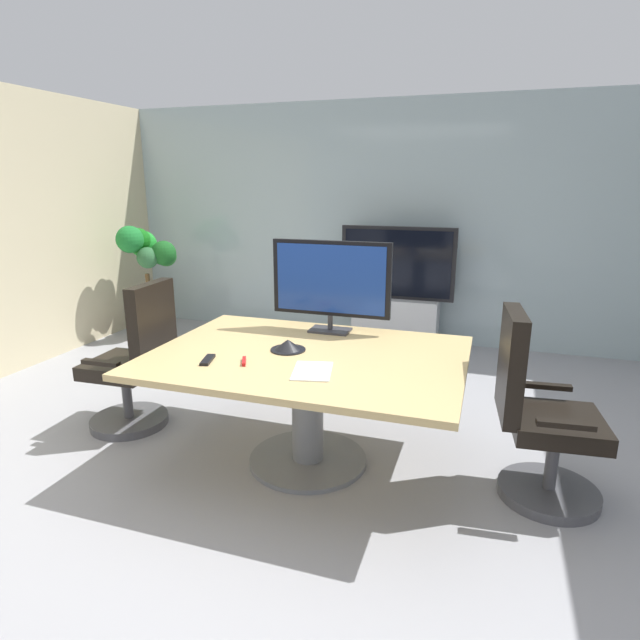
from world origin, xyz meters
TOP-DOWN VIEW (x-y plane):
  - ground_plane at (0.00, 0.00)m, footprint 7.24×7.24m
  - wall_back_glass_partition at (0.00, 3.12)m, footprint 6.24×0.10m
  - conference_table at (0.12, 0.19)m, footprint 1.90×1.38m
  - office_chair_left at (-1.23, 0.28)m, footprint 0.60×0.58m
  - office_chair_right at (1.47, 0.25)m, footprint 0.61×0.59m
  - tv_monitor at (0.11, 0.71)m, footprint 0.84×0.18m
  - wall_display_unit at (0.21, 2.76)m, footprint 1.20×0.36m
  - potted_plant at (-2.55, 2.28)m, footprint 0.63×0.61m
  - conference_phone at (-0.02, 0.22)m, footprint 0.22×0.22m
  - remote_control at (-0.39, -0.12)m, footprint 0.09×0.18m
  - whiteboard_marker at (-0.18, -0.08)m, footprint 0.07×0.13m
  - paper_notepad at (0.25, -0.09)m, footprint 0.27×0.34m

SIDE VIEW (x-z plane):
  - ground_plane at x=0.00m, z-range 0.00..0.00m
  - wall_display_unit at x=0.21m, z-range -0.21..1.10m
  - office_chair_left at x=-1.23m, z-range -0.09..1.00m
  - office_chair_right at x=1.47m, z-range -0.09..1.00m
  - conference_table at x=0.12m, z-range 0.20..0.94m
  - paper_notepad at x=0.25m, z-range 0.74..0.75m
  - remote_control at x=-0.39m, z-range 0.74..0.76m
  - whiteboard_marker at x=-0.18m, z-range 0.74..0.76m
  - conference_phone at x=-0.02m, z-range 0.74..0.81m
  - potted_plant at x=-2.55m, z-range 0.21..1.50m
  - tv_monitor at x=0.11m, z-range 0.78..1.42m
  - wall_back_glass_partition at x=0.00m, z-range 0.00..2.61m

